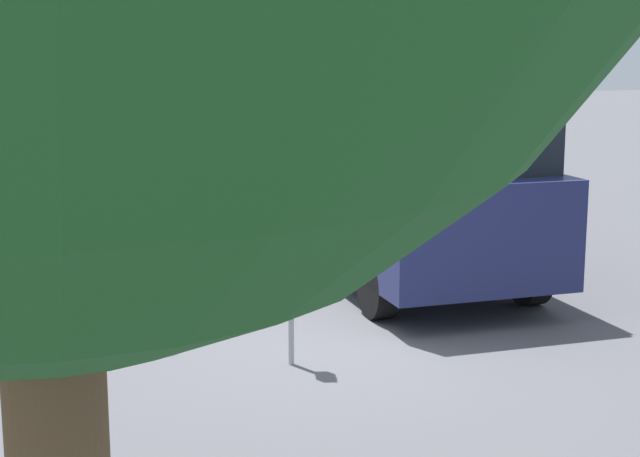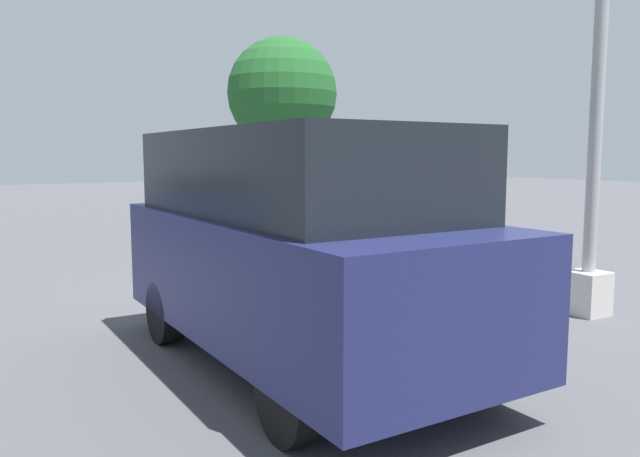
# 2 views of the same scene
# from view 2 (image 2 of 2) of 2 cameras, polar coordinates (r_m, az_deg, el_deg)

# --- Properties ---
(ground_plane) EXTENTS (80.00, 80.00, 0.00)m
(ground_plane) POSITION_cam_2_polar(r_m,az_deg,el_deg) (8.49, 0.56, -6.91)
(ground_plane) COLOR #4C4C51
(parking_meter_near) EXTENTS (0.22, 0.15, 1.34)m
(parking_meter_near) POSITION_cam_2_polar(r_m,az_deg,el_deg) (9.09, 1.79, 0.31)
(parking_meter_near) COLOR #9E9EA3
(parking_meter_near) RESTS_ON ground
(parking_meter_far) EXTENTS (0.22, 0.15, 1.35)m
(parking_meter_far) POSITION_cam_2_polar(r_m,az_deg,el_deg) (14.24, -11.31, 2.55)
(parking_meter_far) COLOR #9E9EA3
(parking_meter_far) RESTS_ON ground
(lamp_post) EXTENTS (0.44, 0.44, 5.95)m
(lamp_post) POSITION_cam_2_polar(r_m,az_deg,el_deg) (8.40, 23.78, 5.90)
(lamp_post) COLOR beige
(lamp_post) RESTS_ON ground
(parked_van) EXTENTS (4.49, 2.03, 2.23)m
(parked_van) POSITION_cam_2_polar(r_m,az_deg,el_deg) (5.87, -2.11, -1.23)
(parked_van) COLOR navy
(parked_van) RESTS_ON ground
(street_tree) EXTENTS (2.62, 2.62, 4.78)m
(street_tree) POSITION_cam_2_polar(r_m,az_deg,el_deg) (15.25, -3.49, 12.21)
(street_tree) COLOR brown
(street_tree) RESTS_ON ground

